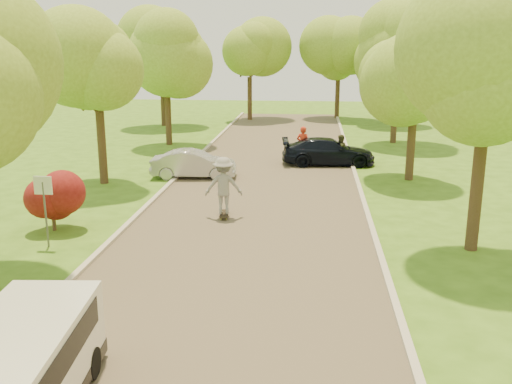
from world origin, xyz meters
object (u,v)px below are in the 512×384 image
at_px(silver_sedan, 194,164).
at_px(skateboarder, 224,186).
at_px(person_olive, 340,151).
at_px(minivan, 15,379).
at_px(dark_sedan, 328,151).
at_px(person_striped, 303,144).
at_px(street_sign, 44,196).
at_px(longboard, 224,214).

bearing_deg(silver_sedan, skateboarder, -163.24).
xyz_separation_m(silver_sedan, person_olive, (6.72, 3.20, 0.15)).
relative_size(minivan, dark_sedan, 0.96).
relative_size(skateboarder, person_striped, 1.08).
height_order(street_sign, minivan, street_sign).
bearing_deg(minivan, skateboarder, 77.51).
height_order(minivan, longboard, minivan).
distance_m(minivan, person_striped, 21.82).
xyz_separation_m(dark_sedan, skateboarder, (-3.84, -9.43, 0.47)).
bearing_deg(longboard, silver_sedan, -75.85).
xyz_separation_m(street_sign, minivan, (3.30, -8.04, -0.72)).
xyz_separation_m(dark_sedan, person_striped, (-1.28, 0.46, 0.26)).
relative_size(dark_sedan, person_olive, 2.95).
bearing_deg(person_striped, skateboarder, 94.26).
xyz_separation_m(dark_sedan, person_olive, (0.58, -0.31, 0.11)).
xyz_separation_m(minivan, silver_sedan, (-0.80, 17.47, -0.22)).
bearing_deg(street_sign, person_striped, 61.19).
distance_m(minivan, skateboarder, 11.65).
height_order(skateboarder, person_striped, skateboarder).
distance_m(silver_sedan, dark_sedan, 7.08).
distance_m(dark_sedan, person_striped, 1.38).
height_order(silver_sedan, person_olive, person_olive).
bearing_deg(minivan, person_olive, 68.94).
bearing_deg(skateboarder, silver_sedan, -75.85).
bearing_deg(silver_sedan, person_striped, -55.31).
relative_size(minivan, longboard, 4.20).
bearing_deg(street_sign, skateboarder, 36.14).
xyz_separation_m(silver_sedan, dark_sedan, (6.14, 3.51, 0.04)).
height_order(dark_sedan, longboard, dark_sedan).
distance_m(longboard, person_striped, 10.25).
bearing_deg(skateboarder, person_olive, -122.94).
distance_m(street_sign, minivan, 8.72).
distance_m(minivan, silver_sedan, 17.49).
bearing_deg(person_striped, dark_sedan, 179.15).
bearing_deg(skateboarder, person_striped, -111.64).
height_order(street_sign, dark_sedan, street_sign).
relative_size(minivan, silver_sedan, 1.16).
relative_size(silver_sedan, longboard, 3.61).
height_order(minivan, skateboarder, skateboarder).
height_order(street_sign, person_striped, street_sign).
relative_size(person_striped, person_olive, 1.19).
distance_m(street_sign, longboard, 6.12).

